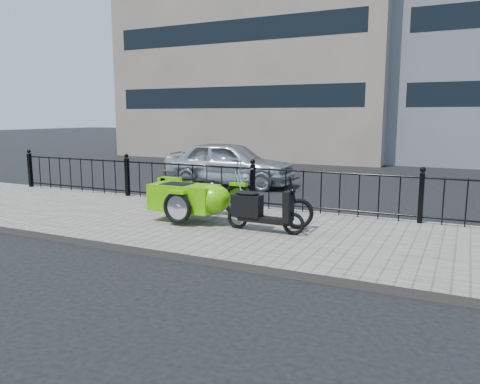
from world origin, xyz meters
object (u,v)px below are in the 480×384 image
at_px(motorcycle_sidecar, 196,197).
at_px(sedan_car, 230,163).
at_px(spare_tire, 298,214).
at_px(scooter, 259,210).

height_order(motorcycle_sidecar, sedan_car, sedan_car).
relative_size(motorcycle_sidecar, spare_tire, 4.08).
bearing_deg(motorcycle_sidecar, spare_tire, 6.74).
bearing_deg(motorcycle_sidecar, sedan_car, 110.36).
bearing_deg(spare_tire, motorcycle_sidecar, -173.26).
bearing_deg(scooter, motorcycle_sidecar, 171.69).
bearing_deg(scooter, sedan_car, 122.03).
distance_m(motorcycle_sidecar, scooter, 1.45).
distance_m(scooter, spare_tire, 0.73).
height_order(scooter, sedan_car, sedan_car).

